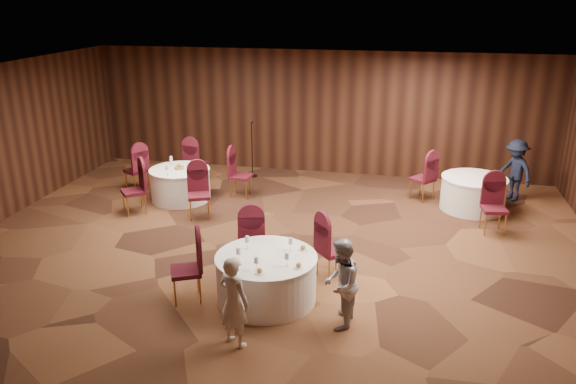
% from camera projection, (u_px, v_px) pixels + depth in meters
% --- Properties ---
extents(ground, '(12.00, 12.00, 0.00)m').
position_uv_depth(ground, '(275.00, 250.00, 10.54)').
color(ground, black).
rests_on(ground, ground).
extents(room_shell, '(12.00, 12.00, 12.00)m').
position_uv_depth(room_shell, '(275.00, 149.00, 9.88)').
color(room_shell, silver).
rests_on(room_shell, ground).
extents(table_main, '(1.59, 1.59, 0.74)m').
position_uv_depth(table_main, '(266.00, 278.00, 8.74)').
color(table_main, white).
rests_on(table_main, ground).
extents(table_left, '(1.38, 1.38, 0.74)m').
position_uv_depth(table_left, '(180.00, 184.00, 12.97)').
color(table_left, white).
rests_on(table_left, ground).
extents(table_right, '(1.42, 1.42, 0.74)m').
position_uv_depth(table_right, '(473.00, 193.00, 12.40)').
color(table_right, white).
rests_on(table_right, ground).
extents(chairs_main, '(2.86, 2.03, 1.00)m').
position_uv_depth(chairs_main, '(258.00, 252.00, 9.30)').
color(chairs_main, '#3E0C18').
rests_on(chairs_main, ground).
extents(chairs_left, '(3.24, 2.96, 1.00)m').
position_uv_depth(chairs_left, '(181.00, 178.00, 12.99)').
color(chairs_left, '#3E0C18').
rests_on(chairs_left, ground).
extents(chairs_right, '(2.03, 2.31, 1.00)m').
position_uv_depth(chairs_right, '(456.00, 192.00, 12.07)').
color(chairs_right, '#3E0C18').
rests_on(chairs_right, ground).
extents(tabletop_main, '(1.05, 1.04, 0.22)m').
position_uv_depth(tabletop_main, '(274.00, 255.00, 8.44)').
color(tabletop_main, silver).
rests_on(tabletop_main, table_main).
extents(tabletop_left, '(0.79, 0.79, 0.22)m').
position_uv_depth(tabletop_left, '(179.00, 166.00, 12.82)').
color(tabletop_left, silver).
rests_on(tabletop_left, table_left).
extents(tabletop_right, '(0.08, 0.08, 0.22)m').
position_uv_depth(tabletop_right, '(488.00, 175.00, 11.95)').
color(tabletop_right, silver).
rests_on(tabletop_right, table_right).
extents(mic_stand, '(0.24, 0.24, 1.45)m').
position_uv_depth(mic_stand, '(252.00, 161.00, 14.60)').
color(mic_stand, black).
rests_on(mic_stand, ground).
extents(woman_a, '(0.57, 0.49, 1.32)m').
position_uv_depth(woman_a, '(234.00, 302.00, 7.52)').
color(woman_a, silver).
rests_on(woman_a, ground).
extents(woman_b, '(0.55, 0.68, 1.35)m').
position_uv_depth(woman_b, '(341.00, 284.00, 7.94)').
color(woman_b, '#A4A4A9').
rests_on(woman_b, ground).
extents(man_c, '(0.98, 1.06, 1.44)m').
position_uv_depth(man_c, '(515.00, 170.00, 12.84)').
color(man_c, black).
rests_on(man_c, ground).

